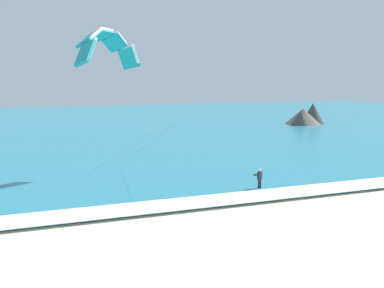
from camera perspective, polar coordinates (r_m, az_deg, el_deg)
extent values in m
cube|color=teal|center=(88.01, -8.32, 2.74)|extent=(200.00, 120.00, 0.20)
cube|color=white|center=(33.93, 15.18, -5.66)|extent=(200.00, 2.77, 0.04)
ellipsoid|color=#239EC6|center=(33.81, 8.59, -5.86)|extent=(0.96, 1.46, 0.05)
cube|color=black|center=(33.99, 8.40, -5.70)|extent=(0.17, 0.12, 0.04)
cube|color=black|center=(33.60, 8.79, -5.87)|extent=(0.17, 0.12, 0.04)
cylinder|color=#232328|center=(33.64, 8.51, -5.23)|extent=(0.14, 0.14, 0.84)
cylinder|color=#232328|center=(33.79, 8.71, -5.18)|extent=(0.14, 0.14, 0.84)
cube|color=#232328|center=(33.56, 8.63, -4.01)|extent=(0.39, 0.32, 0.60)
sphere|color=beige|center=(33.47, 8.65, -3.27)|extent=(0.22, 0.22, 0.22)
cylinder|color=#232328|center=(33.50, 8.23, -3.93)|extent=(0.28, 0.50, 0.22)
cylinder|color=#232328|center=(33.78, 8.60, -3.84)|extent=(0.28, 0.50, 0.22)
cylinder|color=black|center=(33.77, 8.12, -3.83)|extent=(0.52, 0.25, 0.04)
cube|color=#3F3F42|center=(33.67, 8.46, -4.35)|extent=(0.14, 0.12, 0.10)
cube|color=teal|center=(40.22, -8.00, 10.81)|extent=(2.18, 1.55, 2.08)
cube|color=white|center=(39.97, -7.22, 11.37)|extent=(0.93, 1.02, 1.64)
cube|color=teal|center=(39.19, -9.86, 12.65)|extent=(2.39, 2.13, 1.67)
cube|color=white|center=(38.94, -9.06, 13.24)|extent=(1.26, 1.45, 1.07)
cube|color=teal|center=(37.59, -11.66, 13.49)|extent=(2.40, 2.45, 0.89)
cube|color=white|center=(37.33, -10.85, 14.12)|extent=(1.41, 1.58, 0.26)
cube|color=teal|center=(35.73, -13.01, 13.03)|extent=(2.13, 2.46, 1.67)
cube|color=white|center=(35.46, -12.17, 13.69)|extent=(1.29, 1.42, 1.07)
cube|color=teal|center=(34.03, -13.51, 11.19)|extent=(1.64, 2.24, 2.08)
cube|color=white|center=(33.73, -12.64, 11.87)|extent=(0.93, 1.06, 1.64)
cylinder|color=#B2B2B7|center=(36.39, -0.37, 4.18)|extent=(7.29, 10.36, 8.91)
cylinder|color=#B2B2B7|center=(33.06, -2.40, 3.79)|extent=(11.88, 4.93, 8.91)
cone|color=#47423D|center=(86.42, 15.15, 3.73)|extent=(4.60, 4.60, 4.04)
cone|color=#665B51|center=(85.34, 13.99, 3.39)|extent=(7.09, 7.09, 3.08)
cone|color=#47423D|center=(82.98, 13.70, 3.21)|extent=(3.61, 3.61, 2.88)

